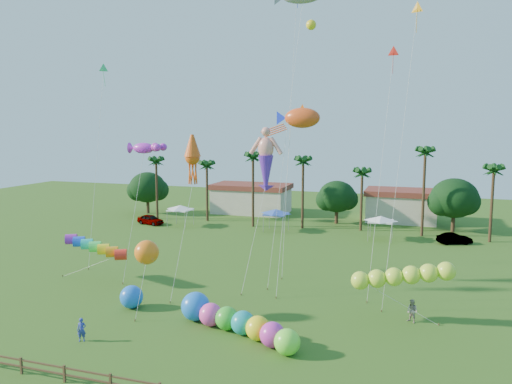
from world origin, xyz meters
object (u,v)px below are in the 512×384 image
(spectator_a, at_px, (82,330))
(blue_ball, at_px, (131,297))
(car_b, at_px, (454,239))
(car_a, at_px, (150,220))
(caterpillar_inflatable, at_px, (234,321))
(spectator_b, at_px, (412,311))

(spectator_a, xyz_separation_m, blue_ball, (-0.21, 6.40, 0.12))
(car_b, bearing_deg, spectator_a, 124.19)
(spectator_a, bearing_deg, car_b, 30.55)
(car_a, height_order, spectator_a, spectator_a)
(caterpillar_inflatable, xyz_separation_m, blue_ball, (-9.38, 2.03, 0.01))
(spectator_b, bearing_deg, caterpillar_inflatable, -118.77)
(caterpillar_inflatable, bearing_deg, spectator_b, 48.79)
(car_a, xyz_separation_m, spectator_a, (16.22, -36.92, 0.07))
(spectator_b, height_order, caterpillar_inflatable, caterpillar_inflatable)
(spectator_b, height_order, blue_ball, blue_ball)
(car_b, relative_size, caterpillar_inflatable, 0.40)
(car_b, xyz_separation_m, spectator_a, (-25.32, -37.64, 0.12))
(spectator_a, relative_size, caterpillar_inflatable, 0.16)
(car_a, bearing_deg, car_b, -73.59)
(car_a, relative_size, spectator_b, 2.47)
(caterpillar_inflatable, bearing_deg, blue_ball, -170.08)
(blue_ball, bearing_deg, car_a, 117.68)
(blue_ball, bearing_deg, spectator_a, -88.11)
(car_a, xyz_separation_m, blue_ball, (16.01, -30.52, 0.19))
(car_b, relative_size, spectator_a, 2.56)
(car_b, distance_m, caterpillar_inflatable, 36.98)
(spectator_a, distance_m, caterpillar_inflatable, 10.16)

